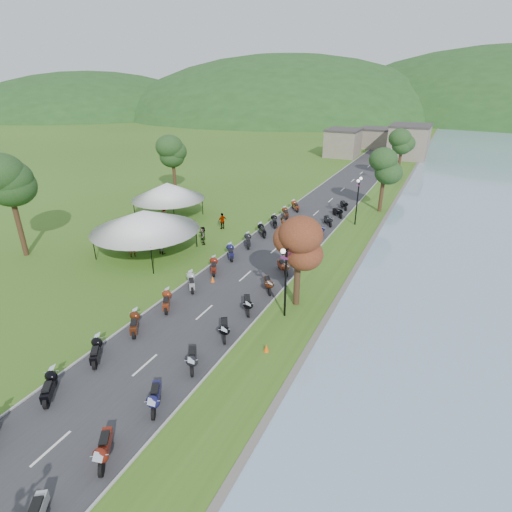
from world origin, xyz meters
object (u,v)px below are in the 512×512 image
at_px(vendor_tent_main, 146,232).
at_px(pedestrian_c, 157,246).
at_px(pedestrian_b, 162,253).
at_px(pedestrian_a, 133,256).

height_order(vendor_tent_main, pedestrian_c, vendor_tent_main).
distance_m(vendor_tent_main, pedestrian_b, 2.36).
distance_m(pedestrian_b, pedestrian_c, 1.97).
relative_size(vendor_tent_main, pedestrian_a, 3.39).
bearing_deg(pedestrian_c, pedestrian_b, 36.18).
relative_size(pedestrian_a, pedestrian_c, 1.08).
xyz_separation_m(pedestrian_b, pedestrian_c, (-1.55, 1.22, 0.00)).
relative_size(vendor_tent_main, pedestrian_b, 3.65).
xyz_separation_m(vendor_tent_main, pedestrian_b, (1.16, 0.47, -2.00)).
height_order(pedestrian_a, pedestrian_b, pedestrian_a).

